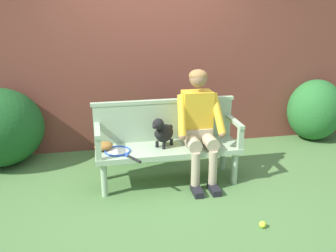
{
  "coord_description": "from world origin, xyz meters",
  "views": [
    {
      "loc": [
        -0.78,
        -3.89,
        2.04
      ],
      "look_at": [
        0.0,
        0.0,
        0.69
      ],
      "focal_mm": 39.63,
      "sensor_mm": 36.0,
      "label": 1
    }
  ],
  "objects_px": {
    "person_seated": "(199,123)",
    "dog_on_bench": "(163,132)",
    "garden_bench": "(168,151)",
    "tennis_racket": "(119,152)",
    "baseball_glove": "(104,146)",
    "tennis_ball": "(263,224)"
  },
  "relations": [
    {
      "from": "person_seated",
      "to": "dog_on_bench",
      "type": "bearing_deg",
      "value": 176.99
    },
    {
      "from": "tennis_racket",
      "to": "dog_on_bench",
      "type": "bearing_deg",
      "value": 8.06
    },
    {
      "from": "dog_on_bench",
      "to": "tennis_ball",
      "type": "xyz_separation_m",
      "value": [
        0.75,
        -1.11,
        -0.59
      ]
    },
    {
      "from": "dog_on_bench",
      "to": "baseball_glove",
      "type": "distance_m",
      "value": 0.68
    },
    {
      "from": "person_seated",
      "to": "tennis_racket",
      "type": "relative_size",
      "value": 2.33
    },
    {
      "from": "dog_on_bench",
      "to": "baseball_glove",
      "type": "relative_size",
      "value": 1.65
    },
    {
      "from": "person_seated",
      "to": "tennis_ball",
      "type": "height_order",
      "value": "person_seated"
    },
    {
      "from": "tennis_racket",
      "to": "baseball_glove",
      "type": "height_order",
      "value": "baseball_glove"
    },
    {
      "from": "tennis_racket",
      "to": "person_seated",
      "type": "bearing_deg",
      "value": 3.09
    },
    {
      "from": "dog_on_bench",
      "to": "baseball_glove",
      "type": "height_order",
      "value": "dog_on_bench"
    },
    {
      "from": "person_seated",
      "to": "tennis_racket",
      "type": "bearing_deg",
      "value": -176.91
    },
    {
      "from": "tennis_ball",
      "to": "dog_on_bench",
      "type": "bearing_deg",
      "value": 123.98
    },
    {
      "from": "garden_bench",
      "to": "dog_on_bench",
      "type": "relative_size",
      "value": 4.56
    },
    {
      "from": "dog_on_bench",
      "to": "tennis_racket",
      "type": "relative_size",
      "value": 0.64
    },
    {
      "from": "person_seated",
      "to": "tennis_ball",
      "type": "xyz_separation_m",
      "value": [
        0.34,
        -1.09,
        -0.68
      ]
    },
    {
      "from": "garden_bench",
      "to": "baseball_glove",
      "type": "xyz_separation_m",
      "value": [
        -0.73,
        0.04,
        0.1
      ]
    },
    {
      "from": "tennis_racket",
      "to": "tennis_ball",
      "type": "xyz_separation_m",
      "value": [
        1.26,
        -1.04,
        -0.42
      ]
    },
    {
      "from": "tennis_ball",
      "to": "person_seated",
      "type": "bearing_deg",
      "value": 107.05
    },
    {
      "from": "dog_on_bench",
      "to": "tennis_racket",
      "type": "xyz_separation_m",
      "value": [
        -0.51,
        -0.07,
        -0.17
      ]
    },
    {
      "from": "baseball_glove",
      "to": "tennis_ball",
      "type": "height_order",
      "value": "baseball_glove"
    },
    {
      "from": "dog_on_bench",
      "to": "person_seated",
      "type": "bearing_deg",
      "value": -3.01
    },
    {
      "from": "garden_bench",
      "to": "dog_on_bench",
      "type": "bearing_deg",
      "value": 173.8
    }
  ]
}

